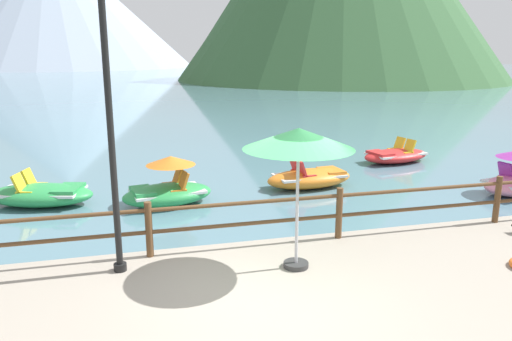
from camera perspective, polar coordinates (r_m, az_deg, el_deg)
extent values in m
plane|color=slate|center=(46.53, -12.19, 8.80)|extent=(200.00, 200.00, 0.00)
cylinder|color=brown|center=(8.41, -12.28, -6.69)|extent=(0.12, 0.12, 0.95)
cylinder|color=brown|center=(9.14, 9.59, -4.88)|extent=(0.12, 0.12, 0.95)
cylinder|color=brown|center=(10.93, 26.14, -3.02)|extent=(0.12, 0.12, 0.95)
cylinder|color=brown|center=(8.51, -0.87, -3.75)|extent=(23.80, 0.07, 0.07)
cylinder|color=brown|center=(8.63, -0.86, -6.15)|extent=(23.80, 0.07, 0.07)
cylinder|color=black|center=(7.56, -16.40, 3.36)|extent=(0.10, 0.10, 4.15)
cylinder|color=black|center=(8.15, -15.43, -10.71)|extent=(0.20, 0.20, 0.12)
cylinder|color=#B2B2B7|center=(7.67, 4.78, -4.26)|extent=(0.05, 0.05, 2.00)
cone|color=#338E4C|center=(7.41, 4.95, 3.71)|extent=(1.70, 1.70, 0.32)
cylinder|color=#333333|center=(8.02, 4.65, -10.80)|extent=(0.40, 0.40, 0.08)
ellipsoid|color=orange|center=(13.92, 6.19, -0.92)|extent=(2.61, 1.41, 0.52)
cube|color=silver|center=(13.89, 6.20, -0.56)|extent=(2.04, 1.15, 0.06)
cube|color=red|center=(13.59, 5.93, -0.57)|extent=(0.44, 0.44, 0.08)
cube|color=red|center=(13.46, 5.27, 0.27)|extent=(0.25, 0.42, 0.43)
cube|color=red|center=(14.00, 5.09, -0.13)|extent=(0.44, 0.44, 0.08)
cube|color=red|center=(13.87, 4.44, 0.69)|extent=(0.25, 0.42, 0.43)
cube|color=orange|center=(14.19, 8.69, -0.08)|extent=(0.63, 0.87, 0.12)
ellipsoid|color=red|center=(17.67, 15.87, 1.65)|extent=(2.71, 1.74, 0.45)
cube|color=silver|center=(17.65, 15.88, 1.90)|extent=(2.13, 1.41, 0.06)
cube|color=yellow|center=(17.95, 15.82, 2.32)|extent=(0.47, 0.47, 0.08)
cube|color=yellow|center=(18.03, 16.29, 3.05)|extent=(0.28, 0.43, 0.43)
cube|color=yellow|center=(17.58, 16.90, 2.02)|extent=(0.47, 0.47, 0.08)
cube|color=yellow|center=(17.66, 17.38, 2.77)|extent=(0.28, 0.43, 0.43)
cube|color=red|center=(17.19, 14.18, 1.91)|extent=(0.72, 0.98, 0.12)
cube|color=purple|center=(15.02, 27.23, -0.71)|extent=(0.47, 0.47, 0.08)
cube|color=purple|center=(14.83, 26.90, 0.04)|extent=(0.28, 0.43, 0.43)
ellipsoid|color=green|center=(13.39, -23.66, -2.60)|extent=(2.85, 1.93, 0.53)
cube|color=silver|center=(13.36, -23.70, -2.22)|extent=(2.23, 1.56, 0.06)
cube|color=yellow|center=(13.20, -24.95, -2.22)|extent=(0.49, 0.49, 0.08)
cube|color=yellow|center=(13.23, -25.75, -1.29)|extent=(0.30, 0.44, 0.43)
cube|color=yellow|center=(13.65, -24.03, -1.63)|extent=(0.49, 0.49, 0.08)
cube|color=yellow|center=(13.68, -24.80, -0.73)|extent=(0.30, 0.44, 0.43)
cube|color=green|center=(13.07, -20.87, -2.03)|extent=(0.79, 1.02, 0.12)
ellipsoid|color=green|center=(12.52, -10.19, -2.75)|extent=(2.45, 1.68, 0.52)
cube|color=silver|center=(12.49, -10.21, -2.35)|extent=(1.92, 1.36, 0.06)
cube|color=orange|center=(12.75, -9.79, -1.67)|extent=(0.47, 0.47, 0.08)
cube|color=orange|center=(12.74, -9.06, -0.63)|extent=(0.28, 0.43, 0.43)
cube|color=orange|center=(12.28, -9.14, -2.25)|extent=(0.47, 0.47, 0.08)
cube|color=orange|center=(12.27, -8.38, -1.17)|extent=(0.28, 0.43, 0.43)
cube|color=green|center=(12.34, -12.99, -2.40)|extent=(0.65, 0.98, 0.12)
cone|color=orange|center=(12.33, -9.85, 1.15)|extent=(1.43, 1.43, 0.22)
cone|color=#386038|center=(71.13, 1.04, 17.74)|extent=(23.47, 23.47, 17.45)
cone|color=#93A3B7|center=(126.06, -22.43, 17.45)|extent=(61.84, 61.84, 28.13)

